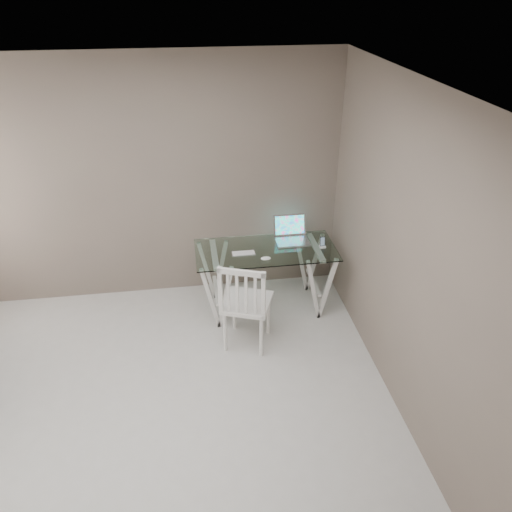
% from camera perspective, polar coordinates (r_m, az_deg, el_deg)
% --- Properties ---
extents(room, '(4.50, 4.52, 2.71)m').
position_cam_1_polar(room, '(3.34, -13.76, -0.09)').
color(room, '#B8B5B0').
rests_on(room, ground).
extents(desk, '(1.50, 0.70, 0.75)m').
position_cam_1_polar(desk, '(5.51, 1.08, -2.55)').
color(desk, silver).
rests_on(desk, ground).
extents(chair, '(0.58, 0.58, 0.99)m').
position_cam_1_polar(chair, '(4.85, -1.26, -5.29)').
color(chair, silver).
rests_on(chair, ground).
extents(laptop, '(0.36, 0.33, 0.25)m').
position_cam_1_polar(laptop, '(5.52, 4.04, 2.48)').
color(laptop, '#B6B6BB').
rests_on(laptop, desk).
extents(keyboard, '(0.25, 0.11, 0.01)m').
position_cam_1_polar(keyboard, '(5.25, -1.44, 0.32)').
color(keyboard, silver).
rests_on(keyboard, desk).
extents(mouse, '(0.10, 0.06, 0.03)m').
position_cam_1_polar(mouse, '(5.13, 1.13, -0.28)').
color(mouse, white).
rests_on(mouse, desk).
extents(phone_dock, '(0.06, 0.06, 0.12)m').
position_cam_1_polar(phone_dock, '(5.40, 7.60, 1.33)').
color(phone_dock, white).
rests_on(phone_dock, desk).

